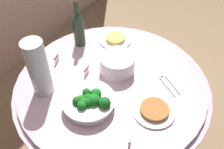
% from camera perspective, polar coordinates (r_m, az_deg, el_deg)
% --- Properties ---
extents(ground_plane, '(6.00, 6.00, 0.00)m').
position_cam_1_polar(ground_plane, '(2.06, 0.00, -15.61)').
color(ground_plane, '#9E7F5B').
extents(buffet_table, '(1.16, 1.16, 0.74)m').
position_cam_1_polar(buffet_table, '(1.74, 0.00, -9.62)').
color(buffet_table, maroon).
rests_on(buffet_table, ground_plane).
extents(broccoli_bowl, '(0.28, 0.28, 0.11)m').
position_cam_1_polar(broccoli_bowl, '(1.30, -5.27, -6.29)').
color(broccoli_bowl, white).
rests_on(broccoli_bowl, buffet_table).
extents(plate_stack, '(0.21, 0.21, 0.11)m').
position_cam_1_polar(plate_stack, '(1.48, 1.22, 2.51)').
color(plate_stack, white).
rests_on(plate_stack, buffet_table).
extents(wine_bottle, '(0.07, 0.07, 0.34)m').
position_cam_1_polar(wine_bottle, '(1.65, -7.69, 10.55)').
color(wine_bottle, '#213721').
rests_on(wine_bottle, buffet_table).
extents(decorative_fruit_vase, '(0.11, 0.11, 0.34)m').
position_cam_1_polar(decorative_fruit_vase, '(1.36, -16.39, 0.72)').
color(decorative_fruit_vase, silver).
rests_on(decorative_fruit_vase, buffet_table).
extents(serving_tongs, '(0.13, 0.16, 0.01)m').
position_cam_1_polar(serving_tongs, '(1.47, 12.94, -2.25)').
color(serving_tongs, silver).
rests_on(serving_tongs, buffet_table).
extents(food_plate_noodles, '(0.22, 0.22, 0.04)m').
position_cam_1_polar(food_plate_noodles, '(1.73, 0.76, 8.07)').
color(food_plate_noodles, white).
rests_on(food_plate_noodles, buffet_table).
extents(food_plate_peanuts, '(0.22, 0.22, 0.03)m').
position_cam_1_polar(food_plate_peanuts, '(1.32, 9.67, -8.15)').
color(food_plate_peanuts, white).
rests_on(food_plate_peanuts, buffet_table).
extents(label_placard_front, '(0.05, 0.02, 0.05)m').
position_cam_1_polar(label_placard_front, '(1.19, 4.08, -14.82)').
color(label_placard_front, white).
rests_on(label_placard_front, buffet_table).
extents(label_placard_mid, '(0.05, 0.01, 0.05)m').
position_cam_1_polar(label_placard_mid, '(1.48, -5.90, 1.03)').
color(label_placard_mid, white).
rests_on(label_placard_mid, buffet_table).
extents(label_placard_rear, '(0.05, 0.02, 0.05)m').
position_cam_1_polar(label_placard_rear, '(1.59, -12.67, 3.66)').
color(label_placard_rear, white).
rests_on(label_placard_rear, buffet_table).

